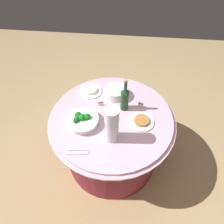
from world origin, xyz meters
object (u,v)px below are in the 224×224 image
object	(u,v)px
food_plate_rice	(91,91)
plate_stack	(116,92)
broccoli_bowl	(82,120)
label_placard_mid	(112,117)
label_placard_front	(101,103)
decorative_fruit_vase	(112,126)
serving_tongs	(79,152)
label_placard_rear	(141,104)
food_plate_peanuts	(142,121)
wine_bottle	(125,98)

from	to	relation	value
food_plate_rice	plate_stack	bearing A→B (deg)	173.60
broccoli_bowl	plate_stack	world-z (taller)	broccoli_bowl
broccoli_bowl	label_placard_mid	bearing A→B (deg)	-163.98
plate_stack	label_placard_front	bearing A→B (deg)	49.25
decorative_fruit_vase	label_placard_front	xyz separation A→B (m)	(0.14, -0.35, -0.12)
serving_tongs	label_placard_front	distance (m)	0.52
broccoli_bowl	label_placard_rear	distance (m)	0.56
food_plate_peanuts	label_placard_rear	bearing A→B (deg)	-86.82
decorative_fruit_vase	food_plate_rice	world-z (taller)	decorative_fruit_vase
serving_tongs	food_plate_peanuts	world-z (taller)	food_plate_peanuts
broccoli_bowl	decorative_fruit_vase	world-z (taller)	decorative_fruit_vase
food_plate_peanuts	label_placard_front	distance (m)	0.42
label_placard_rear	food_plate_rice	bearing A→B (deg)	-16.97
broccoli_bowl	label_placard_mid	distance (m)	0.26
label_placard_rear	label_placard_mid	bearing A→B (deg)	35.52
serving_tongs	label_placard_mid	size ratio (longest dim) A/B	3.05
wine_bottle	serving_tongs	xyz separation A→B (m)	(0.32, 0.50, -0.12)
label_placard_front	label_placard_mid	size ratio (longest dim) A/B	1.00
food_plate_peanuts	food_plate_rice	distance (m)	0.61
serving_tongs	label_placard_mid	world-z (taller)	label_placard_mid
broccoli_bowl	label_placard_rear	world-z (taller)	broccoli_bowl
wine_bottle	label_placard_rear	xyz separation A→B (m)	(-0.15, -0.03, -0.10)
wine_bottle	plate_stack	bearing A→B (deg)	-59.56
plate_stack	decorative_fruit_vase	size ratio (longest dim) A/B	0.62
label_placard_front	label_placard_mid	distance (m)	0.20
label_placard_front	food_plate_peanuts	bearing A→B (deg)	156.96
label_placard_mid	serving_tongs	bearing A→B (deg)	58.48
serving_tongs	decorative_fruit_vase	bearing A→B (deg)	-145.72
plate_stack	food_plate_peanuts	world-z (taller)	plate_stack
label_placard_mid	broccoli_bowl	bearing A→B (deg)	16.02
broccoli_bowl	decorative_fruit_vase	bearing A→B (deg)	155.22
plate_stack	food_plate_rice	world-z (taller)	plate_stack
broccoli_bowl	label_placard_mid	xyz separation A→B (m)	(-0.25, -0.07, -0.01)
plate_stack	label_placard_rear	distance (m)	0.28
plate_stack	serving_tongs	distance (m)	0.70
plate_stack	wine_bottle	distance (m)	0.20
food_plate_rice	label_placard_front	size ratio (longest dim) A/B	4.00
broccoli_bowl	label_placard_rear	size ratio (longest dim) A/B	5.09
food_plate_rice	label_placard_rear	distance (m)	0.52
decorative_fruit_vase	food_plate_rice	distance (m)	0.61
decorative_fruit_vase	label_placard_mid	xyz separation A→B (m)	(0.02, -0.20, -0.12)
serving_tongs	food_plate_rice	bearing A→B (deg)	-87.33
label_placard_front	label_placard_rear	bearing A→B (deg)	-176.55
serving_tongs	food_plate_peanuts	size ratio (longest dim) A/B	0.76
serving_tongs	food_plate_rice	xyz separation A→B (m)	(0.03, -0.69, 0.01)
plate_stack	label_placard_mid	xyz separation A→B (m)	(0.00, 0.30, -0.01)
serving_tongs	label_placard_mid	distance (m)	0.42
food_plate_peanuts	broccoli_bowl	bearing A→B (deg)	7.25
broccoli_bowl	wine_bottle	distance (m)	0.42
broccoli_bowl	serving_tongs	bearing A→B (deg)	96.16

